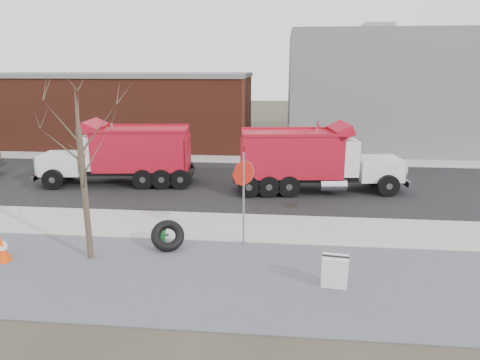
# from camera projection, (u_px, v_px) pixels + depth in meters

# --- Properties ---
(ground) EXTENTS (120.00, 120.00, 0.00)m
(ground) POSITION_uv_depth(u_px,v_px,m) (208.00, 231.00, 15.36)
(ground) COLOR #383328
(ground) RESTS_ON ground
(gravel_verge) EXTENTS (60.00, 5.00, 0.03)m
(gravel_verge) POSITION_uv_depth(u_px,v_px,m) (187.00, 276.00, 11.99)
(gravel_verge) COLOR slate
(gravel_verge) RESTS_ON ground
(sidewalk) EXTENTS (60.00, 2.50, 0.06)m
(sidewalk) POSITION_uv_depth(u_px,v_px,m) (209.00, 227.00, 15.59)
(sidewalk) COLOR #9E9B93
(sidewalk) RESTS_ON ground
(curb) EXTENTS (60.00, 0.15, 0.11)m
(curb) POSITION_uv_depth(u_px,v_px,m) (215.00, 215.00, 16.83)
(curb) COLOR #9E9B93
(curb) RESTS_ON ground
(road) EXTENTS (60.00, 9.40, 0.02)m
(road) POSITION_uv_depth(u_px,v_px,m) (229.00, 184.00, 21.41)
(road) COLOR black
(road) RESTS_ON ground
(far_sidewalk) EXTENTS (60.00, 2.00, 0.06)m
(far_sidewalk) POSITION_uv_depth(u_px,v_px,m) (240.00, 160.00, 26.89)
(far_sidewalk) COLOR #9E9B93
(far_sidewalk) RESTS_ON ground
(building_grey) EXTENTS (12.00, 10.00, 8.00)m
(building_grey) POSITION_uv_depth(u_px,v_px,m) (373.00, 91.00, 30.78)
(building_grey) COLOR slate
(building_grey) RESTS_ON ground
(building_brick) EXTENTS (20.20, 8.20, 5.30)m
(building_brick) POSITION_uv_depth(u_px,v_px,m) (114.00, 109.00, 31.97)
(building_brick) COLOR #5F281B
(building_brick) RESTS_ON ground
(bare_tree) EXTENTS (3.20, 3.20, 5.20)m
(bare_tree) POSITION_uv_depth(u_px,v_px,m) (81.00, 153.00, 12.31)
(bare_tree) COLOR #382D23
(bare_tree) RESTS_ON ground
(fire_hydrant) EXTENTS (0.44, 0.43, 0.78)m
(fire_hydrant) POSITION_uv_depth(u_px,v_px,m) (162.00, 236.00, 13.94)
(fire_hydrant) COLOR #246031
(fire_hydrant) RESTS_ON ground
(truck_tire) EXTENTS (1.30, 1.21, 1.00)m
(truck_tire) POSITION_uv_depth(u_px,v_px,m) (168.00, 236.00, 13.69)
(truck_tire) COLOR black
(truck_tire) RESTS_ON ground
(stop_sign) EXTENTS (0.65, 0.58, 3.11)m
(stop_sign) POSITION_uv_depth(u_px,v_px,m) (244.00, 184.00, 13.63)
(stop_sign) COLOR gray
(stop_sign) RESTS_ON ground
(sandwich_board) EXTENTS (0.73, 0.51, 0.95)m
(sandwich_board) POSITION_uv_depth(u_px,v_px,m) (335.00, 272.00, 11.19)
(sandwich_board) COLOR white
(sandwich_board) RESTS_ON ground
(traffic_cone_near) EXTENTS (0.37, 0.37, 0.70)m
(traffic_cone_near) POSITION_uv_depth(u_px,v_px,m) (1.00, 247.00, 13.13)
(traffic_cone_near) COLOR #FF4008
(traffic_cone_near) RESTS_ON ground
(traffic_cone_far) EXTENTS (0.39, 0.39, 0.76)m
(traffic_cone_far) POSITION_uv_depth(u_px,v_px,m) (2.00, 250.00, 12.82)
(traffic_cone_far) COLOR #FF4008
(traffic_cone_far) RESTS_ON ground
(dump_truck_red_a) EXTENTS (7.98, 3.05, 3.19)m
(dump_truck_red_a) POSITION_uv_depth(u_px,v_px,m) (311.00, 158.00, 19.79)
(dump_truck_red_a) COLOR black
(dump_truck_red_a) RESTS_ON ground
(dump_truck_red_b) EXTENTS (7.57, 2.91, 3.17)m
(dump_truck_red_b) POSITION_uv_depth(u_px,v_px,m) (124.00, 153.00, 20.99)
(dump_truck_red_b) COLOR black
(dump_truck_red_b) RESTS_ON ground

